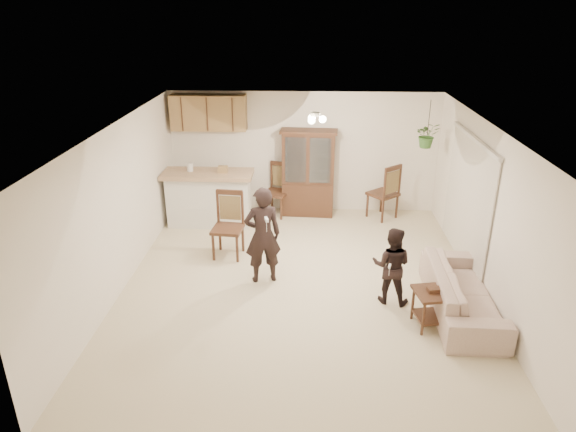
{
  "coord_description": "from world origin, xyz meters",
  "views": [
    {
      "loc": [
        0.1,
        -7.06,
        4.12
      ],
      "look_at": [
        -0.21,
        0.4,
        1.01
      ],
      "focal_mm": 32.0,
      "sensor_mm": 36.0,
      "label": 1
    }
  ],
  "objects_px": {
    "adult": "(263,229)",
    "side_table": "(432,308)",
    "sofa": "(463,289)",
    "chair_bar": "(228,239)",
    "chair_hutch_right": "(382,202)",
    "china_hutch": "(308,174)",
    "child": "(392,260)",
    "chair_hutch_left": "(276,201)"
  },
  "relations": [
    {
      "from": "child",
      "to": "chair_hutch_right",
      "type": "xyz_separation_m",
      "value": [
        0.3,
        3.25,
        -0.35
      ]
    },
    {
      "from": "adult",
      "to": "child",
      "type": "bearing_deg",
      "value": 149.25
    },
    {
      "from": "sofa",
      "to": "china_hutch",
      "type": "height_order",
      "value": "china_hutch"
    },
    {
      "from": "china_hutch",
      "to": "chair_hutch_left",
      "type": "xyz_separation_m",
      "value": [
        -0.65,
        -0.07,
        -0.58
      ]
    },
    {
      "from": "child",
      "to": "sofa",
      "type": "bearing_deg",
      "value": -177.65
    },
    {
      "from": "sofa",
      "to": "chair_bar",
      "type": "bearing_deg",
      "value": 68.01
    },
    {
      "from": "child",
      "to": "side_table",
      "type": "xyz_separation_m",
      "value": [
        0.48,
        -0.62,
        -0.4
      ]
    },
    {
      "from": "side_table",
      "to": "chair_hutch_right",
      "type": "relative_size",
      "value": 0.51
    },
    {
      "from": "adult",
      "to": "chair_hutch_right",
      "type": "bearing_deg",
      "value": -144.19
    },
    {
      "from": "china_hutch",
      "to": "chair_hutch_left",
      "type": "height_order",
      "value": "china_hutch"
    },
    {
      "from": "adult",
      "to": "sofa",
      "type": "bearing_deg",
      "value": 150.25
    },
    {
      "from": "adult",
      "to": "chair_hutch_right",
      "type": "height_order",
      "value": "adult"
    },
    {
      "from": "chair_hutch_left",
      "to": "chair_hutch_right",
      "type": "xyz_separation_m",
      "value": [
        2.18,
        -0.05,
        0.02
      ]
    },
    {
      "from": "child",
      "to": "side_table",
      "type": "height_order",
      "value": "child"
    },
    {
      "from": "child",
      "to": "chair_hutch_right",
      "type": "relative_size",
      "value": 1.17
    },
    {
      "from": "chair_bar",
      "to": "chair_hutch_right",
      "type": "bearing_deg",
      "value": 39.02
    },
    {
      "from": "adult",
      "to": "chair_hutch_left",
      "type": "xyz_separation_m",
      "value": [
        0.04,
        2.75,
        -0.59
      ]
    },
    {
      "from": "side_table",
      "to": "chair_hutch_left",
      "type": "xyz_separation_m",
      "value": [
        -2.37,
        3.92,
        0.03
      ]
    },
    {
      "from": "adult",
      "to": "chair_bar",
      "type": "distance_m",
      "value": 1.22
    },
    {
      "from": "sofa",
      "to": "chair_hutch_left",
      "type": "height_order",
      "value": "chair_hutch_left"
    },
    {
      "from": "china_hutch",
      "to": "chair_bar",
      "type": "distance_m",
      "value": 2.49
    },
    {
      "from": "adult",
      "to": "china_hutch",
      "type": "relative_size",
      "value": 1.01
    },
    {
      "from": "chair_hutch_right",
      "to": "sofa",
      "type": "bearing_deg",
      "value": 60.9
    },
    {
      "from": "chair_bar",
      "to": "chair_hutch_right",
      "type": "relative_size",
      "value": 0.99
    },
    {
      "from": "adult",
      "to": "chair_bar",
      "type": "relative_size",
      "value": 1.57
    },
    {
      "from": "sofa",
      "to": "chair_hutch_right",
      "type": "height_order",
      "value": "chair_hutch_right"
    },
    {
      "from": "china_hutch",
      "to": "chair_bar",
      "type": "bearing_deg",
      "value": -120.95
    },
    {
      "from": "adult",
      "to": "chair_hutch_right",
      "type": "relative_size",
      "value": 1.55
    },
    {
      "from": "adult",
      "to": "side_table",
      "type": "relative_size",
      "value": 3.04
    },
    {
      "from": "sofa",
      "to": "chair_bar",
      "type": "height_order",
      "value": "chair_bar"
    },
    {
      "from": "chair_bar",
      "to": "chair_hutch_left",
      "type": "bearing_deg",
      "value": 75.62
    },
    {
      "from": "sofa",
      "to": "chair_hutch_right",
      "type": "xyz_separation_m",
      "value": [
        -0.69,
        3.48,
        -0.04
      ]
    },
    {
      "from": "chair_bar",
      "to": "chair_hutch_left",
      "type": "height_order",
      "value": "chair_bar"
    },
    {
      "from": "chair_hutch_left",
      "to": "adult",
      "type": "bearing_deg",
      "value": -69.1
    },
    {
      "from": "china_hutch",
      "to": "side_table",
      "type": "xyz_separation_m",
      "value": [
        1.71,
        -3.99,
        -0.61
      ]
    },
    {
      "from": "chair_bar",
      "to": "sofa",
      "type": "bearing_deg",
      "value": -17.9
    },
    {
      "from": "china_hutch",
      "to": "chair_bar",
      "type": "xyz_separation_m",
      "value": [
        -1.38,
        -2.0,
        -0.56
      ]
    },
    {
      "from": "sofa",
      "to": "adult",
      "type": "xyz_separation_m",
      "value": [
        -2.91,
        0.78,
        0.53
      ]
    },
    {
      "from": "china_hutch",
      "to": "side_table",
      "type": "relative_size",
      "value": 3.02
    },
    {
      "from": "side_table",
      "to": "chair_bar",
      "type": "distance_m",
      "value": 3.68
    },
    {
      "from": "adult",
      "to": "chair_hutch_left",
      "type": "relative_size",
      "value": 1.64
    },
    {
      "from": "sofa",
      "to": "chair_hutch_left",
      "type": "xyz_separation_m",
      "value": [
        -2.87,
        3.53,
        -0.06
      ]
    }
  ]
}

